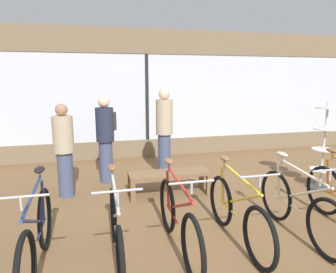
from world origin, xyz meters
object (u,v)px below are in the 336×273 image
Objects in this scene: bicycle_center_left at (178,220)px; bicycle_right at (298,207)px; customer_near_rack at (164,130)px; bicycle_far_left at (37,238)px; bicycle_left at (116,230)px; display_bench at (169,176)px; customer_by_window at (64,147)px; bicycle_center_right at (237,214)px; accessory_rack at (323,153)px; customer_mid_floor at (106,137)px.

bicycle_right is (1.59, -0.03, 0.01)m from bicycle_center_left.
bicycle_far_left is at bearing -125.51° from customer_near_rack.
customer_near_rack reaches higher than bicycle_left.
customer_by_window reaches higher than display_bench.
bicycle_right reaches higher than bicycle_center_right.
bicycle_right is at bearing -35.44° from customer_by_window.
bicycle_left is at bearing -178.26° from bicycle_center_right.
bicycle_center_right is 1.07× the size of customer_by_window.
bicycle_left is at bearing -113.09° from customer_near_rack.
bicycle_right is (2.30, 0.01, 0.02)m from bicycle_left.
bicycle_center_left is at bearing 1.52° from bicycle_far_left.
accessory_rack reaches higher than bicycle_far_left.
accessory_rack is at bearing 42.15° from bicycle_right.
customer_near_rack reaches higher than customer_mid_floor.
customer_near_rack is (0.48, 2.76, 0.57)m from bicycle_center_left.
bicycle_far_left is at bearing -92.62° from customer_by_window.
customer_mid_floor is (-1.46, 2.68, 0.52)m from bicycle_center_right.
bicycle_far_left is at bearing -178.78° from bicycle_center_right.
bicycle_center_right is 3.07m from customer_by_window.
bicycle_far_left is 2.28m from bicycle_center_right.
bicycle_center_left is 1.04× the size of bicycle_center_right.
customer_by_window is at bearing 135.95° from bicycle_center_right.
display_bench is at bearing -43.84° from customer_mid_floor.
customer_near_rack is (-2.67, 1.38, 0.30)m from accessory_rack.
accessory_rack is 1.14× the size of display_bench.
customer_mid_floor is (-0.70, 2.69, 0.51)m from bicycle_center_left.
bicycle_far_left is 1.01× the size of bicycle_center_left.
customer_near_rack is 1.19m from customer_mid_floor.
bicycle_left is at bearing 0.26° from bicycle_far_left.
bicycle_far_left reaches higher than bicycle_center_left.
bicycle_center_right is at bearing 0.61° from bicycle_center_left.
accessory_rack reaches higher than display_bench.
customer_near_rack reaches higher than customer_by_window.
bicycle_left is 0.99× the size of bicycle_right.
bicycle_center_right is 1.07× the size of accessory_rack.
bicycle_center_right is 1.02× the size of customer_mid_floor.
bicycle_center_left is 0.97× the size of customer_near_rack.
bicycle_center_left is 1.26× the size of display_bench.
bicycle_right is at bearing -53.89° from display_bench.
bicycle_far_left is 1.06× the size of customer_mid_floor.
bicycle_center_right reaches higher than display_bench.
bicycle_center_left is at bearing -179.39° from bicycle_center_right.
bicycle_left is 2.30m from bicycle_right.
customer_mid_floor is (-3.85, 1.30, 0.24)m from accessory_rack.
bicycle_left is (0.81, 0.00, -0.02)m from bicycle_far_left.
display_bench is at bearing 43.43° from bicycle_far_left.
bicycle_right is at bearing -1.02° from bicycle_center_left.
bicycle_center_left is at bearing -56.11° from customer_by_window.
bicycle_left is 1.22× the size of display_bench.
bicycle_center_right is (2.28, 0.05, -0.02)m from bicycle_far_left.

